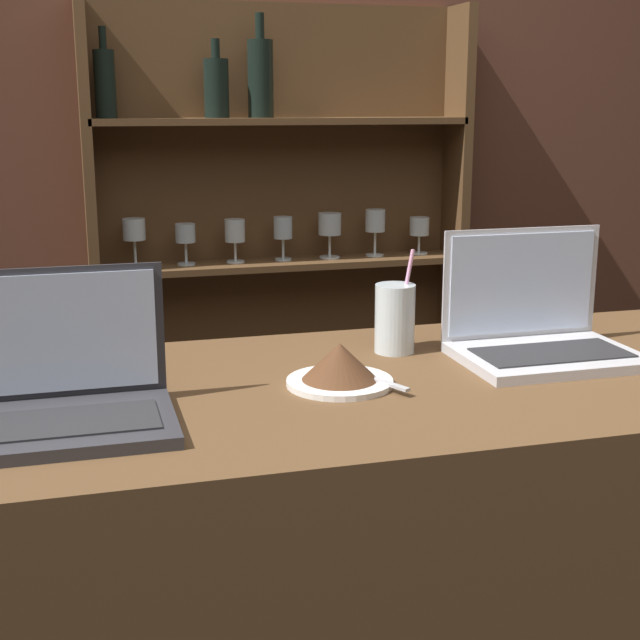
# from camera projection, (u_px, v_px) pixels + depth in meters

# --- Properties ---
(bar_counter) EXTENTS (1.66, 0.67, 0.99)m
(bar_counter) POSITION_uv_depth(u_px,v_px,m) (418.00, 635.00, 1.62)
(bar_counter) COLOR brown
(bar_counter) RESTS_ON ground_plane
(back_wall) EXTENTS (7.00, 0.06, 2.70)m
(back_wall) POSITION_uv_depth(u_px,v_px,m) (253.00, 131.00, 2.76)
(back_wall) COLOR brown
(back_wall) RESTS_ON ground_plane
(back_shelf) EXTENTS (1.17, 0.18, 1.73)m
(back_shelf) POSITION_uv_depth(u_px,v_px,m) (278.00, 273.00, 2.81)
(back_shelf) COLOR brown
(back_shelf) RESTS_ON ground_plane
(laptop_near) EXTENTS (0.32, 0.22, 0.22)m
(laptop_near) POSITION_uv_depth(u_px,v_px,m) (58.00, 393.00, 1.26)
(laptop_near) COLOR #333338
(laptop_near) RESTS_ON bar_counter
(laptop_far) EXTENTS (0.31, 0.23, 0.22)m
(laptop_far) POSITION_uv_depth(u_px,v_px,m) (539.00, 330.00, 1.61)
(laptop_far) COLOR silver
(laptop_far) RESTS_ON bar_counter
(cake_plate) EXTENTS (0.18, 0.18, 0.07)m
(cake_plate) POSITION_uv_depth(u_px,v_px,m) (340.00, 367.00, 1.44)
(cake_plate) COLOR white
(cake_plate) RESTS_ON bar_counter
(water_glass) EXTENTS (0.07, 0.07, 0.19)m
(water_glass) POSITION_uv_depth(u_px,v_px,m) (396.00, 318.00, 1.63)
(water_glass) COLOR silver
(water_glass) RESTS_ON bar_counter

